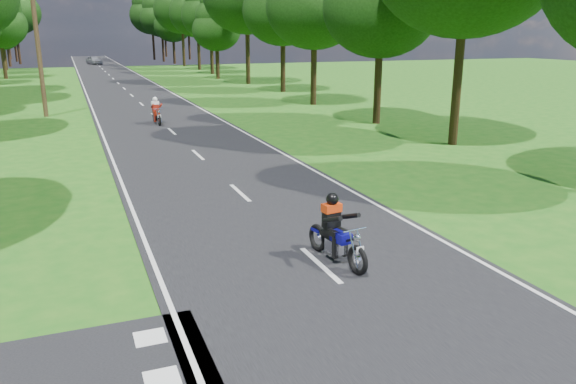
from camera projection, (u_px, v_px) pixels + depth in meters
name	position (u px, v px, depth m)	size (l,w,h in m)	color
ground	(366.00, 307.00, 10.15)	(160.00, 160.00, 0.00)	#1B5C15
main_road	(118.00, 83.00, 54.98)	(7.00, 140.00, 0.02)	black
road_markings	(118.00, 85.00, 53.25)	(7.40, 140.00, 0.01)	silver
treeline	(117.00, 0.00, 62.25)	(40.00, 115.35, 14.78)	black
telegraph_pole	(38.00, 46.00, 32.06)	(1.20, 0.26, 8.00)	#382616
rider_near_blue	(337.00, 229.00, 11.90)	(0.60, 1.80, 1.50)	#100C8D
rider_far_red	(156.00, 111.00, 30.15)	(0.58, 1.73, 1.44)	#B0260D
distant_car	(94.00, 60.00, 87.11)	(1.51, 3.75, 1.28)	#A5A8AC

